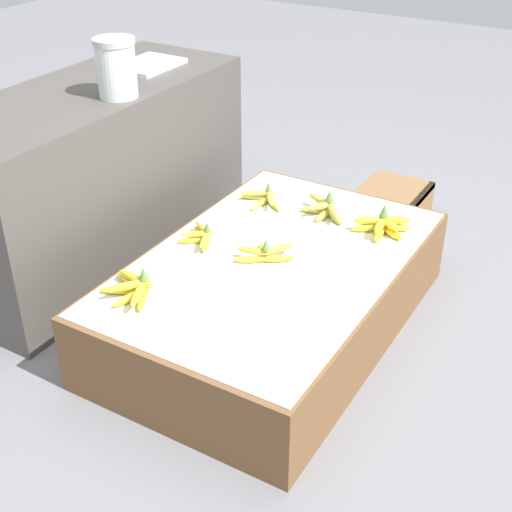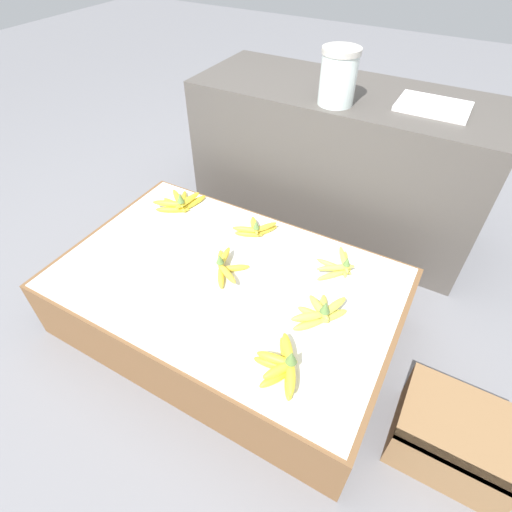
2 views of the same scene
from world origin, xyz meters
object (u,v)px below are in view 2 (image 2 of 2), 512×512
banana_bunch_middle_midleft (225,266)px  banana_bunch_front_midright (283,365)px  banana_bunch_middle_midright (320,313)px  banana_bunch_back_left (180,203)px  banana_bunch_back_midright (339,266)px  banana_bunch_back_midleft (256,229)px  foam_tray_white (433,106)px  glass_jar (338,76)px  wooden_crate (453,437)px

banana_bunch_middle_midleft → banana_bunch_front_midright: bearing=-35.9°
banana_bunch_middle_midright → banana_bunch_back_left: 0.85m
banana_bunch_middle_midleft → banana_bunch_back_midright: size_ratio=0.91×
banana_bunch_front_midright → banana_bunch_back_midleft: size_ratio=1.27×
banana_bunch_back_midleft → foam_tray_white: 0.86m
banana_bunch_back_left → glass_jar: (0.52, 0.44, 0.50)m
banana_bunch_front_midright → glass_jar: 1.12m
wooden_crate → banana_bunch_back_left: 1.37m
banana_bunch_back_midleft → banana_bunch_middle_midleft: bearing=-87.8°
banana_bunch_front_midright → banana_bunch_middle_midright: (0.02, 0.24, -0.00)m
banana_bunch_back_midleft → glass_jar: 0.68m
wooden_crate → banana_bunch_front_midright: 0.59m
banana_bunch_middle_midleft → banana_bunch_back_left: size_ratio=0.90×
wooden_crate → banana_bunch_back_midright: banana_bunch_back_midright is taller
banana_bunch_front_midright → banana_bunch_back_midright: bearing=90.8°
banana_bunch_back_midright → glass_jar: 0.74m
banana_bunch_back_left → foam_tray_white: bearing=33.9°
banana_bunch_back_left → banana_bunch_back_midright: (0.77, -0.03, -0.00)m
banana_bunch_back_midright → banana_bunch_back_midleft: bearing=174.5°
banana_bunch_back_left → banana_bunch_back_midright: banana_bunch_back_left is taller
banana_bunch_back_left → banana_bunch_back_midright: 0.77m
glass_jar → banana_bunch_back_midright: bearing=-61.3°
banana_bunch_back_left → glass_jar: glass_jar is taller
wooden_crate → banana_bunch_back_midright: (-0.53, 0.34, 0.20)m
banana_bunch_middle_midleft → wooden_crate: bearing=-7.5°
banana_bunch_back_midleft → banana_bunch_back_midright: size_ratio=0.76×
banana_bunch_back_midleft → banana_bunch_middle_midright: bearing=-35.0°
glass_jar → banana_bunch_back_left: bearing=-139.4°
banana_bunch_back_left → foam_tray_white: foam_tray_white is taller
banana_bunch_back_midright → foam_tray_white: 0.75m
banana_bunch_middle_midright → wooden_crate: bearing=-9.7°
wooden_crate → banana_bunch_back_left: bearing=164.4°
banana_bunch_back_midright → glass_jar: glass_jar is taller
banana_bunch_back_left → glass_jar: bearing=40.6°
banana_bunch_middle_midleft → banana_bunch_back_midleft: 0.25m
banana_bunch_front_midright → banana_bunch_middle_midright: banana_bunch_front_midright is taller
banana_bunch_middle_midright → banana_bunch_back_midleft: size_ratio=1.28×
banana_bunch_back_left → banana_bunch_back_midleft: bearing=1.2°
banana_bunch_middle_midleft → banana_bunch_back_left: bearing=148.4°
banana_bunch_front_midright → glass_jar: glass_jar is taller
wooden_crate → banana_bunch_middle_midleft: banana_bunch_middle_midleft is taller
glass_jar → banana_bunch_middle_midleft: bearing=-99.6°
wooden_crate → glass_jar: glass_jar is taller
banana_bunch_front_midright → banana_bunch_middle_midleft: 0.47m
banana_bunch_front_midright → banana_bunch_back_left: (-0.78, 0.52, -0.01)m
banana_bunch_middle_midleft → banana_bunch_back_midleft: banana_bunch_middle_midleft is taller
banana_bunch_back_midleft → foam_tray_white: bearing=50.1°
banana_bunch_middle_midleft → foam_tray_white: (0.47, 0.83, 0.41)m
banana_bunch_back_left → foam_tray_white: 1.13m
banana_bunch_middle_midleft → banana_bunch_back_left: 0.47m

